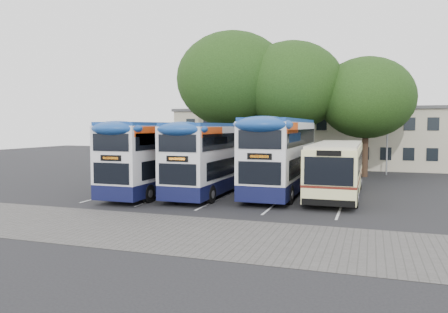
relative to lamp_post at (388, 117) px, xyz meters
name	(u,v)px	position (x,y,z in m)	size (l,w,h in m)	color
ground	(269,213)	(-6.00, -19.97, -5.08)	(120.00, 120.00, 0.00)	black
paving_strip	(192,234)	(-8.00, -24.97, -5.08)	(40.00, 6.00, 0.01)	#595654
bay_lines	(229,195)	(-9.75, -14.97, -5.08)	(14.12, 11.00, 0.01)	silver
depot_building	(325,137)	(-6.00, 7.02, -1.93)	(32.40, 8.40, 6.20)	beige
lamp_post	(388,117)	(0.00, 0.00, 0.00)	(0.25, 1.05, 9.06)	gray
tree_left	(233,80)	(-13.27, -3.04, 3.38)	(10.11, 10.11, 12.77)	black
tree_mid	(292,86)	(-7.98, -2.83, 2.72)	(8.98, 8.98, 11.63)	black
tree_right	(366,98)	(-1.80, -2.09, 1.59)	(8.03, 8.03, 10.10)	black
bus_dd_left	(159,154)	(-14.31, -15.56, -2.59)	(2.64, 10.87, 4.53)	#0F1237
bus_dd_mid	(213,155)	(-10.89, -14.69, -2.61)	(2.61, 10.77, 4.49)	#0F1237
bus_dd_right	(281,153)	(-6.72, -13.37, -2.46)	(2.77, 11.41, 4.76)	#0F1237
bus_single	(337,166)	(-3.27, -13.27, -3.23)	(2.79, 10.97, 3.27)	#EEEB9F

